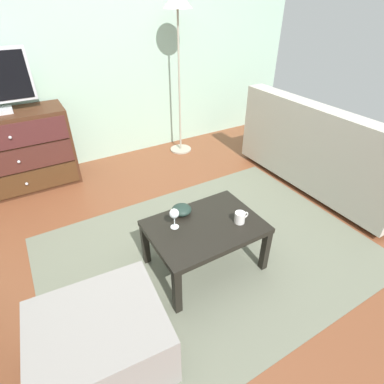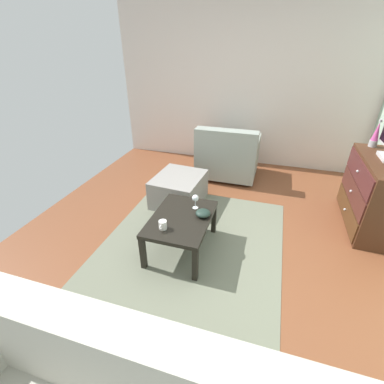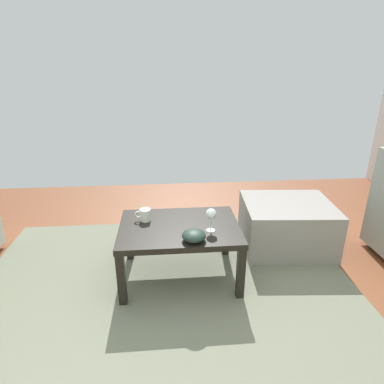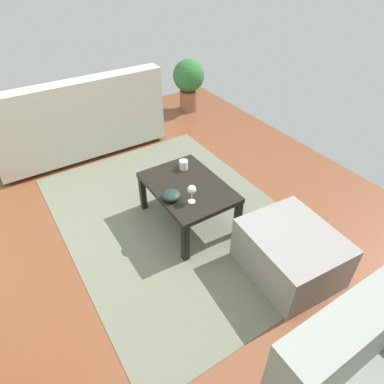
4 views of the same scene
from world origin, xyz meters
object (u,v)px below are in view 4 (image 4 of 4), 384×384
object	(u,v)px
wine_glass	(192,190)
potted_plant	(189,80)
couch_large	(77,122)
ottoman	(290,253)
mug	(183,165)
coffee_table	(188,190)
bowl_decorative	(171,195)

from	to	relation	value
wine_glass	potted_plant	distance (m)	2.65
couch_large	potted_plant	size ratio (longest dim) A/B	2.62
wine_glass	potted_plant	world-z (taller)	potted_plant
ottoman	potted_plant	xyz separation A→B (m)	(2.95, -0.95, 0.24)
potted_plant	couch_large	bearing A→B (deg)	98.99
wine_glass	mug	xyz separation A→B (m)	(0.44, -0.19, -0.07)
coffee_table	mug	xyz separation A→B (m)	(0.23, -0.10, 0.10)
coffee_table	wine_glass	size ratio (longest dim) A/B	5.17
wine_glass	couch_large	world-z (taller)	couch_large
coffee_table	potted_plant	xyz separation A→B (m)	(2.05, -1.30, 0.08)
coffee_table	ottoman	distance (m)	0.97
couch_large	ottoman	world-z (taller)	couch_large
mug	bowl_decorative	world-z (taller)	mug
wine_glass	bowl_decorative	size ratio (longest dim) A/B	1.05
bowl_decorative	potted_plant	xyz separation A→B (m)	(2.13, -1.51, -0.00)
ottoman	potted_plant	size ratio (longest dim) A/B	0.97
coffee_table	mug	world-z (taller)	mug
coffee_table	potted_plant	world-z (taller)	potted_plant
bowl_decorative	ottoman	distance (m)	1.02
wine_glass	bowl_decorative	distance (m)	0.19
mug	potted_plant	world-z (taller)	potted_plant
wine_glass	mug	distance (m)	0.48
wine_glass	ottoman	distance (m)	0.88
couch_large	potted_plant	bearing A→B (deg)	-81.01
potted_plant	ottoman	bearing A→B (deg)	162.06
coffee_table	couch_large	bearing A→B (deg)	12.52
couch_large	potted_plant	xyz separation A→B (m)	(0.27, -1.70, 0.09)
coffee_table	wine_glass	world-z (taller)	wine_glass
bowl_decorative	ottoman	world-z (taller)	bowl_decorative
coffee_table	bowl_decorative	size ratio (longest dim) A/B	5.42
mug	couch_large	distance (m)	1.63
mug	potted_plant	size ratio (longest dim) A/B	0.16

